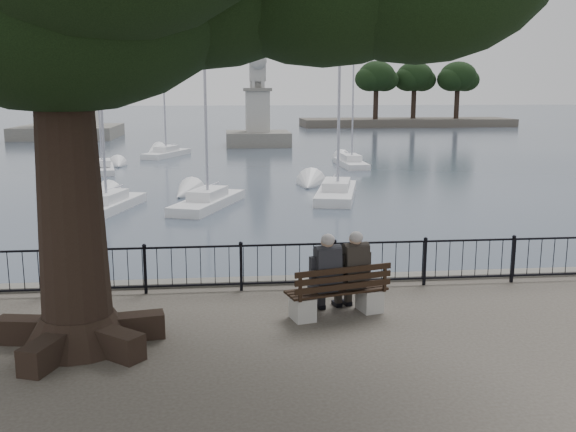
{
  "coord_description": "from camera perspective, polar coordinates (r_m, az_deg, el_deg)",
  "views": [
    {
      "loc": [
        -1.35,
        -10.64,
        4.22
      ],
      "look_at": [
        0.0,
        2.5,
        1.6
      ],
      "focal_mm": 40.0,
      "sensor_mm": 36.0,
      "label": 1
    }
  ],
  "objects": [
    {
      "name": "person_right",
      "position": [
        12.34,
        5.67,
        -5.19
      ],
      "size": [
        0.6,
        0.87,
        1.62
      ],
      "color": "black",
      "rests_on": "ground"
    },
    {
      "name": "lion_monument",
      "position": [
        60.74,
        -2.72,
        8.33
      ],
      "size": [
        5.9,
        5.9,
        8.72
      ],
      "color": "slate",
      "rests_on": "ground"
    },
    {
      "name": "sailboat_c",
      "position": [
        31.49,
        4.33,
        2.23
      ],
      "size": [
        3.11,
        6.36,
        11.54
      ],
      "color": "white",
      "rests_on": "ground"
    },
    {
      "name": "lighthouse",
      "position": [
        74.97,
        -19.52,
        16.86
      ],
      "size": [
        10.41,
        10.41,
        31.72
      ],
      "color": "slate",
      "rests_on": "ground"
    },
    {
      "name": "sailboat_e",
      "position": [
        42.89,
        -16.14,
        4.23
      ],
      "size": [
        2.19,
        4.9,
        10.61
      ],
      "color": "white",
      "rests_on": "ground"
    },
    {
      "name": "sailboat_g",
      "position": [
        44.5,
        5.61,
        4.8
      ],
      "size": [
        1.59,
        5.25,
        9.49
      ],
      "color": "white",
      "rests_on": "ground"
    },
    {
      "name": "sailboat_b",
      "position": [
        29.06,
        -7.14,
        1.45
      ],
      "size": [
        3.46,
        5.73,
        11.51
      ],
      "color": "white",
      "rests_on": "ground"
    },
    {
      "name": "sailboat_h",
      "position": [
        51.71,
        -10.75,
        5.61
      ],
      "size": [
        3.63,
        5.72,
        12.3
      ],
      "color": "white",
      "rests_on": "ground"
    },
    {
      "name": "sailboat_a",
      "position": [
        29.12,
        -15.72,
        1.1
      ],
      "size": [
        2.8,
        5.48,
        10.73
      ],
      "color": "white",
      "rests_on": "ground"
    },
    {
      "name": "far_shore",
      "position": [
        94.03,
        10.94,
        10.26
      ],
      "size": [
        30.0,
        8.6,
        9.18
      ],
      "color": "#47423A",
      "rests_on": "ground"
    },
    {
      "name": "person_left",
      "position": [
        12.1,
        3.22,
        -5.48
      ],
      "size": [
        0.6,
        0.87,
        1.62
      ],
      "color": "black",
      "rests_on": "ground"
    },
    {
      "name": "bench",
      "position": [
        12.22,
        4.45,
        -7.25
      ],
      "size": [
        2.02,
        1.06,
        1.02
      ],
      "color": "#A19F97",
      "rests_on": "ground"
    },
    {
      "name": "harbor",
      "position": [
        14.49,
        -0.2,
        -7.79
      ],
      "size": [
        260.0,
        260.0,
        1.2
      ],
      "color": "slate",
      "rests_on": "ground"
    },
    {
      "name": "railing",
      "position": [
        13.7,
        0.0,
        -4.27
      ],
      "size": [
        22.06,
        0.06,
        1.0
      ],
      "color": "black",
      "rests_on": "ground"
    }
  ]
}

